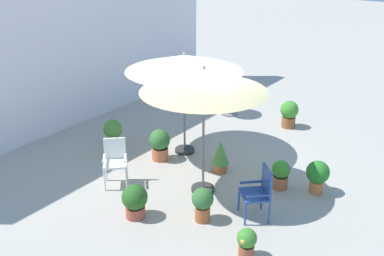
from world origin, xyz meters
The scene contains 16 objects.
ground_plane centered at (0.00, 0.00, 0.00)m, with size 60.00×60.00×0.00m, color #ACA598.
villa_facade centered at (0.00, 4.17, 2.30)m, with size 10.75×0.30×4.59m, color white.
patio_umbrella_0 centered at (-0.84, -0.51, 2.18)m, with size 2.26×2.26×2.46m.
patio_umbrella_1 centered at (0.34, 0.79, 2.03)m, with size 2.49×2.49×2.28m.
cafe_table_0 centered at (2.95, 1.21, 0.51)m, with size 0.81×0.81×0.73m.
patio_chair_0 centered at (-1.57, 1.05, 0.53)m, with size 0.61×0.61×0.92m.
patio_chair_1 centered at (-0.99, -1.76, 0.52)m, with size 0.67×0.66×0.92m.
potted_plant_0 centered at (0.02, -0.35, 0.37)m, with size 0.36×0.36×0.69m.
potted_plant_1 centered at (-1.65, -1.05, 0.35)m, with size 0.37×0.37×0.61m.
potted_plant_2 centered at (-0.40, 2.28, 0.39)m, with size 0.43×0.43×0.66m.
potted_plant_3 centered at (3.04, -0.49, 0.39)m, with size 0.45×0.45×0.70m.
potted_plant_4 centered at (0.36, -2.27, 0.38)m, with size 0.44×0.44×0.65m.
potted_plant_5 centered at (-2.23, -0.05, 0.33)m, with size 0.45×0.45×0.61m.
potted_plant_6 centered at (0.12, -1.64, 0.31)m, with size 0.35×0.35×0.57m.
potted_plant_7 centered at (-2.06, -2.12, 0.27)m, with size 0.32×0.30×0.49m.
potted_plant_8 centered at (-0.27, 1.00, 0.37)m, with size 0.45×0.45×0.69m.
Camera 1 is at (-7.06, -4.70, 4.44)m, focal length 42.43 mm.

